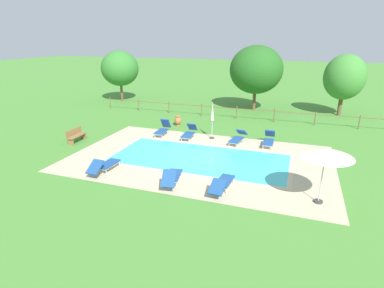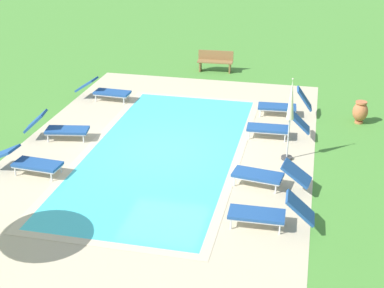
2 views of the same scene
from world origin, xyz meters
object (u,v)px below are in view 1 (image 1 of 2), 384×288
Objects in this scene: sun_lounger_north_end at (172,176)px; sun_lounger_south_near_corner at (163,129)px; sun_lounger_north_near_steps at (189,133)px; sun_lounger_south_mid at (223,183)px; sun_lounger_north_mid at (105,165)px; sun_lounger_north_far at (238,138)px; wooden_bench_lawn_side at (76,135)px; sun_lounger_south_far at (269,140)px; terracotta_urn_near_fence at (178,120)px; patio_umbrella_open_foreground at (326,153)px; tree_west_mid at (345,77)px; tree_far_west at (120,68)px; patio_umbrella_closed_row_west at (212,116)px; tree_centre at (256,70)px.

sun_lounger_south_near_corner is at bearing 117.80° from sun_lounger_north_end.
sun_lounger_south_mid is at bearing -58.99° from sun_lounger_north_near_steps.
sun_lounger_north_far is at bearing 50.74° from sun_lounger_north_mid.
wooden_bench_lawn_side is (-8.10, 3.46, 0.08)m from sun_lounger_north_end.
sun_lounger_south_far is 2.58× the size of terracotta_urn_near_fence.
sun_lounger_south_near_corner is at bearing 179.46° from sun_lounger_north_far.
sun_lounger_north_end is 0.86× the size of patio_umbrella_open_foreground.
patio_umbrella_open_foreground is at bearing 3.86° from sun_lounger_north_end.
sun_lounger_north_end is 0.40× the size of tree_west_mid.
tree_west_mid is at bearing 54.21° from sun_lounger_north_mid.
sun_lounger_north_near_steps is 14.62m from tree_west_mid.
tree_far_west is (-14.89, 16.10, 2.99)m from sun_lounger_south_mid.
sun_lounger_north_near_steps is 0.99× the size of sun_lounger_south_far.
wooden_bench_lawn_side is 7.41m from terracotta_urn_near_fence.
terracotta_urn_near_fence is at bearing 87.01° from sun_lounger_south_near_corner.
sun_lounger_north_end is 2.31m from sun_lounger_south_mid.
wooden_bench_lawn_side is at bearing 156.85° from sun_lounger_north_end.
wooden_bench_lawn_side reaches higher than sun_lounger_north_mid.
sun_lounger_north_end is at bearing -88.95° from patio_umbrella_closed_row_west.
tree_west_mid reaches higher than sun_lounger_north_far.
tree_far_west is at bearing -179.38° from tree_centre.
sun_lounger_south_far is 1.30× the size of wooden_bench_lawn_side.
patio_umbrella_open_foreground is 0.46× the size of tree_far_west.
terracotta_urn_near_fence reaches higher than sun_lounger_south_mid.
terracotta_urn_near_fence is (-5.09, 2.53, 0.04)m from sun_lounger_north_far.
wooden_bench_lawn_side is at bearing -125.64° from tree_centre.
sun_lounger_south_mid is 4.32m from patio_umbrella_open_foreground.
patio_umbrella_open_foreground is (7.80, -6.20, 1.75)m from sun_lounger_north_near_steps.
sun_lounger_south_far is (1.89, 0.19, 0.01)m from sun_lounger_north_far.
sun_lounger_north_end is 2.66× the size of terracotta_urn_near_fence.
tree_centre is at bearing -176.13° from tree_west_mid.
sun_lounger_north_end is at bearing -116.46° from tree_west_mid.
wooden_bench_lawn_side is (-10.40, 3.29, 0.11)m from sun_lounger_south_mid.
sun_lounger_south_near_corner is at bearing 147.16° from patio_umbrella_open_foreground.
wooden_bench_lawn_side is (-9.77, -3.22, 0.10)m from sun_lounger_north_far.
sun_lounger_north_mid is 1.01× the size of sun_lounger_north_end.
sun_lounger_north_end is 1.03× the size of sun_lounger_south_far.
wooden_bench_lawn_side is (-11.66, -3.41, 0.09)m from sun_lounger_south_far.
wooden_bench_lawn_side is (-7.97, -3.58, -1.09)m from patio_umbrella_closed_row_west.
patio_umbrella_open_foreground is at bearing -46.18° from patio_umbrella_closed_row_west.
sun_lounger_north_near_steps reaches higher than sun_lounger_south_mid.
tree_far_west reaches higher than sun_lounger_north_end.
tree_centre is (4.62, 7.21, 3.23)m from terracotta_urn_near_fence.
sun_lounger_north_end is at bearing -62.20° from sun_lounger_south_near_corner.
tree_west_mid is (8.42, 16.91, 2.85)m from sun_lounger_north_end.
sun_lounger_south_near_corner reaches higher than sun_lounger_north_mid.
patio_umbrella_open_foreground is 24.64m from tree_far_west.
sun_lounger_north_mid is 0.98× the size of sun_lounger_north_far.
patio_umbrella_open_foreground is at bearing 3.59° from sun_lounger_south_mid.
tree_centre is at bearing 63.92° from sun_lounger_south_near_corner.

